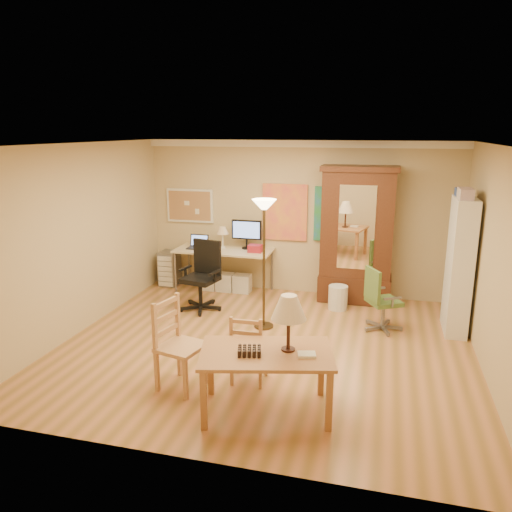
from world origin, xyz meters
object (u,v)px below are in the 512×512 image
(office_chair_black, at_px, (202,291))
(dining_table, at_px, (274,340))
(bookshelf, at_px, (459,266))
(armoire, at_px, (357,244))
(office_chair_green, at_px, (381,314))
(computer_desk, at_px, (226,266))

(office_chair_black, bearing_deg, dining_table, -55.90)
(bookshelf, bearing_deg, dining_table, -126.84)
(armoire, distance_m, bookshelf, 1.80)
(office_chair_black, height_order, bookshelf, bookshelf)
(office_chair_green, bearing_deg, armoire, 110.81)
(dining_table, height_order, office_chair_green, dining_table)
(office_chair_green, xyz_separation_m, armoire, (-0.47, 1.23, 0.75))
(armoire, bearing_deg, bookshelf, -32.83)
(dining_table, relative_size, bookshelf, 0.77)
(office_chair_black, relative_size, armoire, 0.49)
(dining_table, relative_size, office_chair_green, 1.59)
(dining_table, distance_m, armoire, 3.81)
(office_chair_green, xyz_separation_m, bookshelf, (1.04, 0.26, 0.72))
(dining_table, height_order, armoire, armoire)
(computer_desk, distance_m, office_chair_green, 3.00)
(dining_table, bearing_deg, office_chair_green, 67.50)
(armoire, bearing_deg, dining_table, -98.72)
(office_chair_green, height_order, bookshelf, bookshelf)
(dining_table, bearing_deg, armoire, 81.28)
(dining_table, xyz_separation_m, computer_desk, (-1.71, 3.68, -0.32))
(computer_desk, xyz_separation_m, office_chair_green, (2.76, -1.16, -0.23))
(bookshelf, bearing_deg, computer_desk, 166.74)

